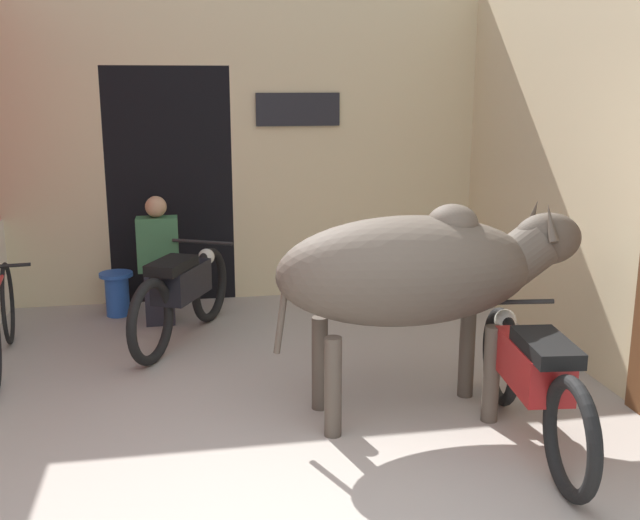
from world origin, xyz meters
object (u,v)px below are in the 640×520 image
motorcycle_far (182,291)px  shopkeeper_seated (158,257)px  motorcycle_near (532,376)px  bicycle (1,321)px  cow (419,270)px  plastic_stool (117,292)px

motorcycle_far → shopkeeper_seated: shopkeeper_seated is taller
motorcycle_far → shopkeeper_seated: bearing=109.0°
motorcycle_near → bicycle: motorcycle_near is taller
cow → shopkeeper_seated: bearing=126.2°
bicycle → shopkeeper_seated: shopkeeper_seated is taller
bicycle → shopkeeper_seated: 1.54m
cow → bicycle: cow is taller
motorcycle_near → motorcycle_far: size_ratio=1.13×
plastic_stool → motorcycle_far: bearing=-53.8°
cow → plastic_stool: 3.47m
motorcycle_near → motorcycle_far: 3.12m
cow → bicycle: (-2.93, 1.44, -0.64)m
motorcycle_far → plastic_stool: bearing=126.2°
cow → shopkeeper_seated: 2.97m
motorcycle_near → bicycle: 4.02m
shopkeeper_seated → plastic_stool: (-0.41, 0.24, -0.39)m
bicycle → shopkeeper_seated: (1.20, 0.93, 0.25)m
cow → motorcycle_near: cow is taller
plastic_stool → shopkeeper_seated: bearing=-30.1°
motorcycle_near → bicycle: bearing=150.5°
shopkeeper_seated → plastic_stool: 0.61m
plastic_stool → cow: bearing=-50.6°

